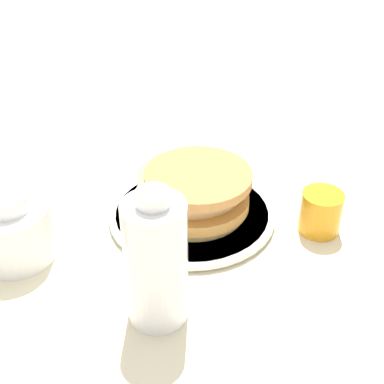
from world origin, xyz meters
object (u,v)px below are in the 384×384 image
plate (192,214)px  pancake_stack (194,191)px  juice_glass (321,212)px  cream_jug (13,230)px  water_bottle_near (156,262)px

plate → pancake_stack: 0.04m
pancake_stack → plate: bearing=1.8°
plate → juice_glass: bearing=160.7°
pancake_stack → juice_glass: pancake_stack is taller
cream_jug → plate: bearing=-170.5°
plate → cream_jug: cream_jug is taller
plate → juice_glass: (-0.18, 0.06, 0.02)m
plate → juice_glass: 0.19m
plate → water_bottle_near: (0.08, 0.19, 0.08)m
cream_jug → water_bottle_near: 0.23m
pancake_stack → water_bottle_near: (0.08, 0.19, 0.04)m
pancake_stack → juice_glass: bearing=160.4°
pancake_stack → water_bottle_near: water_bottle_near is taller
pancake_stack → juice_glass: (-0.18, 0.06, -0.02)m
juice_glass → water_bottle_near: size_ratio=0.35×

